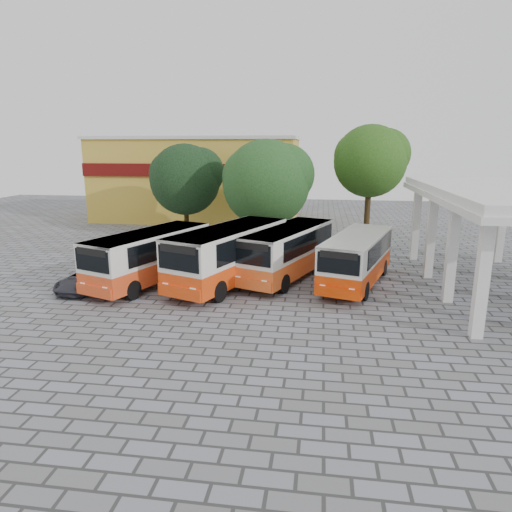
% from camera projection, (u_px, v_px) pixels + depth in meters
% --- Properties ---
extents(ground, '(90.00, 90.00, 0.00)m').
position_uv_depth(ground, '(283.00, 306.00, 21.60)').
color(ground, slate).
rests_on(ground, ground).
extents(terminal_shelter, '(6.80, 15.80, 5.40)m').
position_uv_depth(terminal_shelter, '(500.00, 197.00, 22.85)').
color(terminal_shelter, silver).
rests_on(terminal_shelter, ground).
extents(shophouse_block, '(20.40, 10.40, 8.30)m').
position_uv_depth(shophouse_block, '(199.00, 178.00, 47.15)').
color(shophouse_block, gold).
rests_on(shophouse_block, ground).
extents(bus_far_left, '(5.03, 8.50, 2.87)m').
position_uv_depth(bus_far_left, '(150.00, 254.00, 24.83)').
color(bus_far_left, '#E44618').
rests_on(bus_far_left, ground).
extents(bus_centre_left, '(5.59, 9.27, 3.12)m').
position_uv_depth(bus_centre_left, '(229.00, 252.00, 24.69)').
color(bus_centre_left, '#E73E0A').
rests_on(bus_centre_left, ground).
extents(bus_centre_right, '(5.25, 8.68, 2.92)m').
position_uv_depth(bus_centre_right, '(287.00, 249.00, 25.86)').
color(bus_centre_right, orange).
rests_on(bus_centre_right, ground).
extents(bus_far_right, '(4.48, 8.08, 2.74)m').
position_uv_depth(bus_far_right, '(357.00, 256.00, 24.63)').
color(bus_far_right, '#E83700').
rests_on(bus_far_right, ground).
extents(tree_left, '(6.03, 5.74, 7.60)m').
position_uv_depth(tree_left, '(186.00, 177.00, 37.06)').
color(tree_left, '#32240D').
rests_on(tree_left, ground).
extents(tree_middle, '(6.71, 6.39, 7.92)m').
position_uv_depth(tree_middle, '(267.00, 180.00, 33.37)').
color(tree_middle, '#322012').
rests_on(tree_middle, ground).
extents(tree_right, '(5.84, 5.56, 9.03)m').
position_uv_depth(tree_right, '(371.00, 159.00, 35.08)').
color(tree_right, '#433018').
rests_on(tree_right, ground).
extents(parked_car, '(2.04, 4.08, 1.11)m').
position_uv_depth(parked_car, '(86.00, 279.00, 24.06)').
color(parked_car, '#2F2F39').
rests_on(parked_car, ground).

